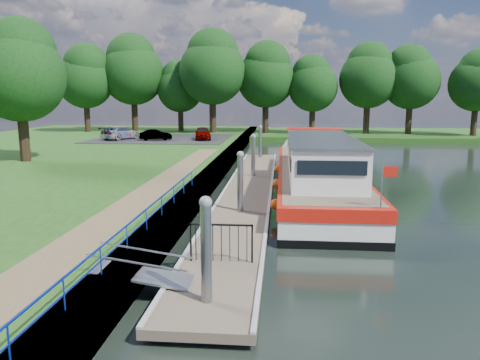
# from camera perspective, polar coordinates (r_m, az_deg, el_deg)

# --- Properties ---
(ground) EXTENTS (160.00, 160.00, 0.00)m
(ground) POSITION_cam_1_polar(r_m,az_deg,el_deg) (12.07, -3.65, -15.27)
(ground) COLOR black
(ground) RESTS_ON ground
(bank_edge) EXTENTS (1.10, 90.00, 0.78)m
(bank_edge) POSITION_cam_1_polar(r_m,az_deg,el_deg) (26.56, -4.20, -0.30)
(bank_edge) COLOR #473D2D
(bank_edge) RESTS_ON ground
(far_bank) EXTENTS (60.00, 18.00, 0.60)m
(far_bank) POSITION_cam_1_polar(r_m,az_deg,el_deg) (63.80, 14.44, 5.41)
(far_bank) COLOR #1D4413
(far_bank) RESTS_ON ground
(footpath) EXTENTS (1.60, 40.00, 0.05)m
(footpath) POSITION_cam_1_polar(r_m,az_deg,el_deg) (20.22, -12.62, -2.62)
(footpath) COLOR brown
(footpath) RESTS_ON riverbank
(carpark) EXTENTS (14.00, 12.00, 0.06)m
(carpark) POSITION_cam_1_polar(r_m,az_deg,el_deg) (50.59, -9.50, 5.01)
(carpark) COLOR black
(carpark) RESTS_ON riverbank
(blue_fence) EXTENTS (0.04, 18.04, 0.72)m
(blue_fence) POSITION_cam_1_polar(r_m,az_deg,el_deg) (14.98, -12.43, -5.05)
(blue_fence) COLOR #0C2DBF
(blue_fence) RESTS_ON riverbank
(pontoon) EXTENTS (2.50, 30.00, 0.56)m
(pontoon) POSITION_cam_1_polar(r_m,az_deg,el_deg) (24.35, 0.98, -1.71)
(pontoon) COLOR brown
(pontoon) RESTS_ON ground
(mooring_piles) EXTENTS (0.30, 27.30, 3.55)m
(mooring_piles) POSITION_cam_1_polar(r_m,az_deg,el_deg) (24.15, 0.98, 0.83)
(mooring_piles) COLOR gray
(mooring_piles) RESTS_ON ground
(gangway) EXTENTS (2.58, 1.00, 0.92)m
(gangway) POSITION_cam_1_polar(r_m,az_deg,el_deg) (12.67, -11.79, -11.14)
(gangway) COLOR #A5A8AD
(gangway) RESTS_ON ground
(gate_panel) EXTENTS (1.85, 0.05, 1.15)m
(gate_panel) POSITION_cam_1_polar(r_m,az_deg,el_deg) (13.69, -2.30, -6.98)
(gate_panel) COLOR black
(gate_panel) RESTS_ON ground
(barge) EXTENTS (4.36, 21.15, 4.78)m
(barge) POSITION_cam_1_polar(r_m,az_deg,el_deg) (26.35, 9.15, 1.06)
(barge) COLOR black
(barge) RESTS_ON ground
(horizon_trees) EXTENTS (54.38, 10.03, 12.87)m
(horizon_trees) POSITION_cam_1_polar(r_m,az_deg,el_deg) (59.61, 1.96, 12.77)
(horizon_trees) COLOR #332316
(horizon_trees) RESTS_ON ground
(bank_tree_a) EXTENTS (6.12, 6.12, 9.72)m
(bank_tree_a) POSITION_cam_1_polar(r_m,az_deg,el_deg) (35.62, -25.30, 12.14)
(bank_tree_a) COLOR #332316
(bank_tree_a) RESTS_ON riverbank
(car_a) EXTENTS (2.24, 4.10, 1.32)m
(car_a) POSITION_cam_1_polar(r_m,az_deg,el_deg) (48.45, -4.54, 5.72)
(car_a) COLOR #999999
(car_a) RESTS_ON carpark
(car_b) EXTENTS (3.44, 1.93, 1.07)m
(car_b) POSITION_cam_1_polar(r_m,az_deg,el_deg) (48.33, -10.23, 5.43)
(car_b) COLOR #999999
(car_b) RESTS_ON carpark
(car_c) EXTENTS (3.49, 4.99, 1.34)m
(car_c) POSITION_cam_1_polar(r_m,az_deg,el_deg) (50.15, -14.35, 5.60)
(car_c) COLOR #999999
(car_c) RESTS_ON carpark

